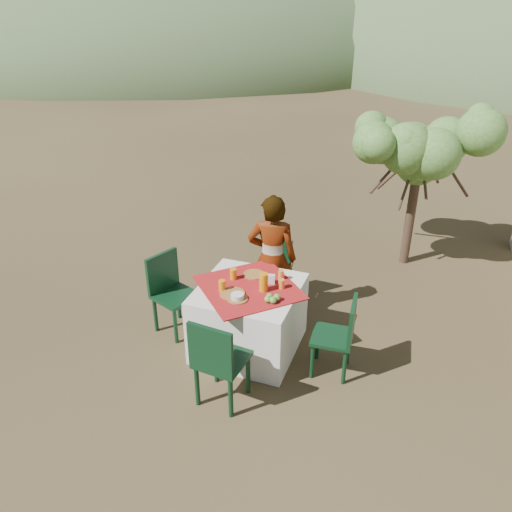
{
  "coord_description": "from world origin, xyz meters",
  "views": [
    {
      "loc": [
        0.98,
        -4.42,
        3.42
      ],
      "look_at": [
        -0.67,
        0.09,
        0.91
      ],
      "focal_mm": 35.0,
      "sensor_mm": 36.0,
      "label": 1
    }
  ],
  "objects_px": {
    "shrub_tree": "(425,156)",
    "chair_right": "(340,334)",
    "chair_far": "(274,269)",
    "chair_left": "(170,289)",
    "juice_pitcher": "(264,282)",
    "table": "(249,318)",
    "chair_near": "(218,359)",
    "person": "(272,259)"
  },
  "relations": [
    {
      "from": "table",
      "to": "chair_right",
      "type": "xyz_separation_m",
      "value": [
        0.99,
        -0.08,
        0.09
      ]
    },
    {
      "from": "chair_right",
      "to": "shrub_tree",
      "type": "xyz_separation_m",
      "value": [
        0.48,
        2.76,
        1.09
      ]
    },
    {
      "from": "table",
      "to": "chair_right",
      "type": "bearing_deg",
      "value": -4.63
    },
    {
      "from": "chair_right",
      "to": "juice_pitcher",
      "type": "relative_size",
      "value": 4.34
    },
    {
      "from": "shrub_tree",
      "to": "juice_pitcher",
      "type": "relative_size",
      "value": 10.05
    },
    {
      "from": "table",
      "to": "chair_left",
      "type": "height_order",
      "value": "chair_left"
    },
    {
      "from": "table",
      "to": "shrub_tree",
      "type": "height_order",
      "value": "shrub_tree"
    },
    {
      "from": "person",
      "to": "chair_near",
      "type": "bearing_deg",
      "value": 79.04
    },
    {
      "from": "shrub_tree",
      "to": "chair_near",
      "type": "bearing_deg",
      "value": -111.62
    },
    {
      "from": "shrub_tree",
      "to": "person",
      "type": "bearing_deg",
      "value": -125.25
    },
    {
      "from": "chair_right",
      "to": "person",
      "type": "bearing_deg",
      "value": -131.71
    },
    {
      "from": "chair_near",
      "to": "chair_left",
      "type": "distance_m",
      "value": 1.37
    },
    {
      "from": "chair_far",
      "to": "chair_left",
      "type": "relative_size",
      "value": 0.9
    },
    {
      "from": "chair_far",
      "to": "chair_left",
      "type": "distance_m",
      "value": 1.31
    },
    {
      "from": "table",
      "to": "chair_far",
      "type": "xyz_separation_m",
      "value": [
        -0.04,
        0.97,
        0.08
      ]
    },
    {
      "from": "table",
      "to": "chair_near",
      "type": "bearing_deg",
      "value": -87.23
    },
    {
      "from": "shrub_tree",
      "to": "chair_far",
      "type": "bearing_deg",
      "value": -131.38
    },
    {
      "from": "chair_far",
      "to": "shrub_tree",
      "type": "relative_size",
      "value": 0.42
    },
    {
      "from": "table",
      "to": "chair_far",
      "type": "relative_size",
      "value": 1.57
    },
    {
      "from": "chair_far",
      "to": "chair_left",
      "type": "height_order",
      "value": "chair_left"
    },
    {
      "from": "chair_right",
      "to": "shrub_tree",
      "type": "height_order",
      "value": "shrub_tree"
    },
    {
      "from": "chair_far",
      "to": "juice_pitcher",
      "type": "bearing_deg",
      "value": -75.46
    },
    {
      "from": "chair_near",
      "to": "person",
      "type": "height_order",
      "value": "person"
    },
    {
      "from": "shrub_tree",
      "to": "chair_right",
      "type": "bearing_deg",
      "value": -99.79
    },
    {
      "from": "chair_far",
      "to": "juice_pitcher",
      "type": "height_order",
      "value": "juice_pitcher"
    },
    {
      "from": "table",
      "to": "juice_pitcher",
      "type": "bearing_deg",
      "value": -5.41
    },
    {
      "from": "juice_pitcher",
      "to": "shrub_tree",
      "type": "bearing_deg",
      "value": 64.3
    },
    {
      "from": "chair_left",
      "to": "shrub_tree",
      "type": "relative_size",
      "value": 0.47
    },
    {
      "from": "person",
      "to": "table",
      "type": "bearing_deg",
      "value": 75.64
    },
    {
      "from": "chair_right",
      "to": "chair_left",
      "type": "bearing_deg",
      "value": -97.53
    },
    {
      "from": "chair_near",
      "to": "chair_left",
      "type": "xyz_separation_m",
      "value": [
        -1.0,
        0.94,
        -0.01
      ]
    },
    {
      "from": "chair_near",
      "to": "juice_pitcher",
      "type": "distance_m",
      "value": 0.96
    },
    {
      "from": "chair_near",
      "to": "person",
      "type": "xyz_separation_m",
      "value": [
        -0.01,
        1.56,
        0.25
      ]
    },
    {
      "from": "table",
      "to": "chair_right",
      "type": "height_order",
      "value": "chair_right"
    },
    {
      "from": "juice_pitcher",
      "to": "person",
      "type": "bearing_deg",
      "value": 101.16
    },
    {
      "from": "table",
      "to": "chair_left",
      "type": "relative_size",
      "value": 1.41
    },
    {
      "from": "table",
      "to": "chair_far",
      "type": "distance_m",
      "value": 0.98
    },
    {
      "from": "chair_near",
      "to": "shrub_tree",
      "type": "bearing_deg",
      "value": -106.2
    },
    {
      "from": "chair_near",
      "to": "chair_right",
      "type": "bearing_deg",
      "value": -133.42
    },
    {
      "from": "chair_far",
      "to": "juice_pitcher",
      "type": "xyz_separation_m",
      "value": [
        0.21,
        -0.99,
        0.4
      ]
    },
    {
      "from": "chair_left",
      "to": "chair_near",
      "type": "bearing_deg",
      "value": -112.68
    },
    {
      "from": "chair_near",
      "to": "chair_right",
      "type": "distance_m",
      "value": 1.26
    }
  ]
}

